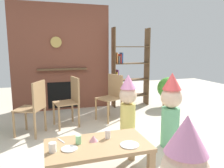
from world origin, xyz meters
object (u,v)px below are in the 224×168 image
(paper_plate_rear, at_px, (130,145))
(child_in_pink, at_px, (171,108))
(birthday_cake_slice, at_px, (94,138))
(paper_cup_near_right, at_px, (78,140))
(potted_plant_tall, at_px, (168,89))
(dining_chair_left, at_px, (34,105))
(dining_chair_right, at_px, (112,94))
(bookshelf, at_px, (128,70))
(child_by_the_chairs, at_px, (128,104))
(dining_chair_middle, at_px, (71,98))
(coffee_table, at_px, (98,149))
(paper_cup_near_left, at_px, (53,147))
(paper_plate_front, at_px, (69,149))
(paper_cup_center, at_px, (108,134))

(paper_plate_rear, distance_m, child_in_pink, 1.10)
(birthday_cake_slice, bearing_deg, paper_cup_near_right, -174.12)
(paper_cup_near_right, distance_m, potted_plant_tall, 3.47)
(dining_chair_left, xyz_separation_m, dining_chair_right, (1.46, 0.41, 0.00))
(potted_plant_tall, bearing_deg, birthday_cake_slice, -135.83)
(bookshelf, xyz_separation_m, paper_plate_rear, (-1.16, -2.96, -0.48))
(child_by_the_chairs, bearing_deg, dining_chair_right, -144.78)
(dining_chair_right, bearing_deg, dining_chair_middle, -16.95)
(paper_cup_near_right, relative_size, child_in_pink, 0.09)
(coffee_table, distance_m, dining_chair_middle, 1.81)
(coffee_table, xyz_separation_m, dining_chair_left, (-0.68, 1.52, 0.17))
(paper_cup_near_left, height_order, child_by_the_chairs, child_by_the_chairs)
(paper_cup_near_left, relative_size, potted_plant_tall, 0.13)
(child_in_pink, xyz_separation_m, child_by_the_chairs, (-0.45, 0.53, -0.04))
(paper_plate_rear, xyz_separation_m, child_by_the_chairs, (0.44, 1.15, 0.13))
(paper_plate_rear, relative_size, dining_chair_right, 0.22)
(dining_chair_middle, distance_m, dining_chair_right, 0.85)
(child_in_pink, distance_m, child_by_the_chairs, 0.70)
(paper_plate_front, relative_size, dining_chair_left, 0.18)
(coffee_table, bearing_deg, paper_plate_rear, -25.05)
(paper_cup_near_left, xyz_separation_m, potted_plant_tall, (2.84, 2.45, -0.02))
(paper_cup_near_right, bearing_deg, dining_chair_left, 108.34)
(child_in_pink, distance_m, dining_chair_right, 1.52)
(paper_plate_rear, bearing_deg, coffee_table, 154.95)
(paper_cup_near_left, bearing_deg, paper_plate_front, 2.25)
(paper_plate_front, bearing_deg, dining_chair_middle, 82.32)
(paper_cup_near_left, distance_m, potted_plant_tall, 3.75)
(paper_cup_near_left, xyz_separation_m, paper_cup_center, (0.62, 0.16, 0.00))
(dining_chair_left, height_order, dining_chair_right, same)
(paper_cup_center, distance_m, birthday_cake_slice, 0.18)
(paper_cup_near_right, height_order, potted_plant_tall, potted_plant_tall)
(potted_plant_tall, bearing_deg, dining_chair_left, -163.89)
(paper_cup_near_right, bearing_deg, paper_cup_near_left, -158.38)
(bookshelf, bearing_deg, paper_cup_near_right, -121.28)
(bookshelf, xyz_separation_m, dining_chair_right, (-0.69, -0.88, -0.38))
(paper_cup_near_left, xyz_separation_m, paper_cup_near_right, (0.28, 0.11, -0.00))
(child_in_pink, bearing_deg, child_by_the_chairs, -70.90)
(paper_cup_center, bearing_deg, bookshelf, 63.89)
(dining_chair_middle, height_order, dining_chair_right, same)
(child_in_pink, height_order, child_by_the_chairs, child_in_pink)
(potted_plant_tall, bearing_deg, paper_cup_near_right, -137.59)
(child_in_pink, height_order, potted_plant_tall, child_in_pink)
(paper_plate_rear, xyz_separation_m, dining_chair_left, (-1.00, 1.67, 0.10))
(paper_cup_near_left, relative_size, paper_plate_rear, 0.48)
(paper_plate_front, xyz_separation_m, paper_plate_rear, (0.62, -0.10, 0.00))
(paper_plate_rear, bearing_deg, paper_cup_near_right, 158.03)
(paper_cup_near_left, relative_size, dining_chair_left, 0.11)
(dining_chair_middle, bearing_deg, dining_chair_left, 13.01)
(paper_plate_front, bearing_deg, paper_cup_near_right, 42.78)
(coffee_table, distance_m, child_in_pink, 1.31)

